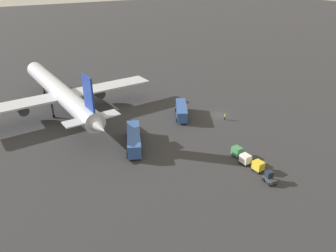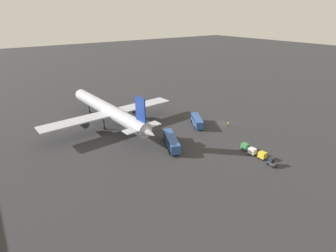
{
  "view_description": "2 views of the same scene",
  "coord_description": "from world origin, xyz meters",
  "px_view_note": "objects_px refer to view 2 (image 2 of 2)",
  "views": [
    {
      "loc": [
        -60.16,
        51.56,
        35.35
      ],
      "look_at": [
        -3.54,
        17.81,
        2.86
      ],
      "focal_mm": 35.0,
      "sensor_mm": 36.0,
      "label": 1
    },
    {
      "loc": [
        -60.26,
        68.41,
        37.5
      ],
      "look_at": [
        0.76,
        24.55,
        4.93
      ],
      "focal_mm": 28.0,
      "sensor_mm": 36.0,
      "label": 2
    }
  ],
  "objects_px": {
    "cargo_cart_yellow": "(262,155)",
    "cargo_cart_green": "(245,146)",
    "airplane": "(108,110)",
    "worker_person": "(228,124)",
    "shuttle_bus_near": "(197,120)",
    "baggage_tug": "(272,162)",
    "cargo_cart_white": "(252,151)",
    "shuttle_bus_far": "(171,141)"
  },
  "relations": [
    {
      "from": "airplane",
      "to": "cargo_cart_green",
      "type": "relative_size",
      "value": 26.91
    },
    {
      "from": "cargo_cart_white",
      "to": "shuttle_bus_near",
      "type": "bearing_deg",
      "value": -3.37
    },
    {
      "from": "airplane",
      "to": "cargo_cart_green",
      "type": "xyz_separation_m",
      "value": [
        -40.48,
        -24.83,
        -4.67
      ]
    },
    {
      "from": "shuttle_bus_far",
      "to": "cargo_cart_white",
      "type": "xyz_separation_m",
      "value": [
        -17.68,
        -15.73,
        -0.73
      ]
    },
    {
      "from": "cargo_cart_white",
      "to": "cargo_cart_green",
      "type": "height_order",
      "value": "same"
    },
    {
      "from": "airplane",
      "to": "shuttle_bus_near",
      "type": "distance_m",
      "value": 31.78
    },
    {
      "from": "cargo_cart_green",
      "to": "airplane",
      "type": "bearing_deg",
      "value": 31.53
    },
    {
      "from": "shuttle_bus_far",
      "to": "cargo_cart_green",
      "type": "relative_size",
      "value": 6.11
    },
    {
      "from": "airplane",
      "to": "worker_person",
      "type": "xyz_separation_m",
      "value": [
        -25.47,
        -34.12,
        -4.99
      ]
    },
    {
      "from": "shuttle_bus_near",
      "to": "shuttle_bus_far",
      "type": "relative_size",
      "value": 0.8
    },
    {
      "from": "shuttle_bus_near",
      "to": "cargo_cart_white",
      "type": "height_order",
      "value": "shuttle_bus_near"
    },
    {
      "from": "worker_person",
      "to": "cargo_cart_yellow",
      "type": "distance_m",
      "value": 23.21
    },
    {
      "from": "baggage_tug",
      "to": "worker_person",
      "type": "xyz_separation_m",
      "value": [
        24.86,
        -10.27,
        -0.07
      ]
    },
    {
      "from": "shuttle_bus_far",
      "to": "cargo_cart_yellow",
      "type": "distance_m",
      "value": 26.31
    },
    {
      "from": "airplane",
      "to": "shuttle_bus_far",
      "type": "relative_size",
      "value": 4.4
    },
    {
      "from": "shuttle_bus_near",
      "to": "baggage_tug",
      "type": "bearing_deg",
      "value": -153.48
    },
    {
      "from": "baggage_tug",
      "to": "cargo_cart_white",
      "type": "xyz_separation_m",
      "value": [
        6.76,
        -0.41,
        0.25
      ]
    },
    {
      "from": "baggage_tug",
      "to": "airplane",
      "type": "bearing_deg",
      "value": 33.77
    },
    {
      "from": "airplane",
      "to": "cargo_cart_white",
      "type": "height_order",
      "value": "airplane"
    },
    {
      "from": "worker_person",
      "to": "cargo_cart_white",
      "type": "relative_size",
      "value": 0.84
    },
    {
      "from": "shuttle_bus_near",
      "to": "cargo_cart_white",
      "type": "relative_size",
      "value": 4.92
    },
    {
      "from": "worker_person",
      "to": "cargo_cart_green",
      "type": "relative_size",
      "value": 0.84
    },
    {
      "from": "cargo_cart_yellow",
      "to": "cargo_cart_green",
      "type": "xyz_separation_m",
      "value": [
        6.18,
        -0.18,
        0.0
      ]
    },
    {
      "from": "shuttle_bus_far",
      "to": "cargo_cart_green",
      "type": "distance_m",
      "value": 21.89
    },
    {
      "from": "shuttle_bus_near",
      "to": "shuttle_bus_far",
      "type": "xyz_separation_m",
      "value": [
        -7.71,
        17.22,
        0.07
      ]
    },
    {
      "from": "worker_person",
      "to": "cargo_cart_green",
      "type": "distance_m",
      "value": 17.65
    },
    {
      "from": "shuttle_bus_near",
      "to": "baggage_tug",
      "type": "xyz_separation_m",
      "value": [
        -32.16,
        1.9,
        -0.92
      ]
    },
    {
      "from": "airplane",
      "to": "worker_person",
      "type": "bearing_deg",
      "value": -130.36
    },
    {
      "from": "shuttle_bus_far",
      "to": "cargo_cart_green",
      "type": "bearing_deg",
      "value": -107.72
    },
    {
      "from": "airplane",
      "to": "shuttle_bus_far",
      "type": "distance_m",
      "value": 27.54
    },
    {
      "from": "shuttle_bus_near",
      "to": "worker_person",
      "type": "relative_size",
      "value": 5.85
    },
    {
      "from": "airplane",
      "to": "worker_person",
      "type": "distance_m",
      "value": 42.87
    },
    {
      "from": "baggage_tug",
      "to": "cargo_cart_green",
      "type": "distance_m",
      "value": 9.91
    },
    {
      "from": "cargo_cart_white",
      "to": "worker_person",
      "type": "bearing_deg",
      "value": -28.6
    },
    {
      "from": "shuttle_bus_far",
      "to": "worker_person",
      "type": "distance_m",
      "value": 25.62
    },
    {
      "from": "baggage_tug",
      "to": "cargo_cart_yellow",
      "type": "relative_size",
      "value": 1.24
    },
    {
      "from": "cargo_cart_yellow",
      "to": "airplane",
      "type": "bearing_deg",
      "value": 27.85
    },
    {
      "from": "shuttle_bus_far",
      "to": "baggage_tug",
      "type": "bearing_deg",
      "value": -123.82
    },
    {
      "from": "airplane",
      "to": "shuttle_bus_near",
      "type": "height_order",
      "value": "airplane"
    },
    {
      "from": "baggage_tug",
      "to": "cargo_cart_yellow",
      "type": "bearing_deg",
      "value": -3.91
    },
    {
      "from": "cargo_cart_yellow",
      "to": "cargo_cart_green",
      "type": "relative_size",
      "value": 1.0
    },
    {
      "from": "baggage_tug",
      "to": "cargo_cart_green",
      "type": "height_order",
      "value": "baggage_tug"
    }
  ]
}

